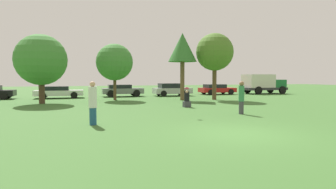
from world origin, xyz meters
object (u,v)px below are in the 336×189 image
tree_0 (41,60)px  parked_car_silver (172,89)px  parked_car_grey (122,90)px  person_catcher (241,97)px  tree_2 (182,48)px  delivery_truck_green (262,83)px  person_thrower (93,103)px  parked_car_red (217,89)px  tree_3 (215,52)px  frisbee (187,88)px  parked_car_white (58,92)px  bystander_sitting (187,100)px  tree_1 (115,62)px

tree_0 → parked_car_silver: tree_0 is taller
parked_car_grey → person_catcher: bearing=-75.8°
tree_2 → delivery_truck_green: size_ratio=1.07×
person_thrower → parked_car_red: (14.86, 17.54, -0.29)m
person_thrower → tree_3: 15.59m
parked_car_grey → parked_car_silver: size_ratio=1.04×
frisbee → tree_0: size_ratio=0.05×
person_thrower → parked_car_red: size_ratio=0.44×
parked_car_silver → parked_car_red: size_ratio=0.97×
delivery_truck_green → tree_3: bearing=-145.6°
parked_car_white → parked_car_silver: size_ratio=1.10×
frisbee → parked_car_silver: bearing=74.0°
bystander_sitting → tree_0: tree_0 is taller
bystander_sitting → tree_3: size_ratio=0.19×
person_thrower → bystander_sitting: (6.30, 5.37, -0.46)m
frisbee → tree_1: (-2.00, 11.84, 1.85)m
tree_3 → parked_car_silver: bearing=107.7°
frisbee → parked_car_red: (10.29, 16.52, -0.79)m
bystander_sitting → parked_car_silver: bearing=76.3°
parked_car_white → parked_car_grey: size_ratio=1.06×
tree_0 → parked_car_white: (0.83, 5.60, -2.65)m
bystander_sitting → delivery_truck_green: delivery_truck_green is taller
bystander_sitting → parked_car_grey: parked_car_grey is taller
tree_1 → parked_car_silver: 7.95m
bystander_sitting → tree_0: 11.38m
tree_0 → parked_car_red: tree_0 is taller
frisbee → person_catcher: bearing=2.2°
person_catcher → parked_car_white: person_catcher is taller
person_catcher → tree_2: size_ratio=0.30×
person_thrower → frisbee: bearing=4.2°
parked_car_white → person_thrower: bearing=-81.7°
parked_car_red → delivery_truck_green: 6.01m
bystander_sitting → parked_car_red: 14.87m
tree_3 → person_catcher: bearing=-109.0°
person_catcher → tree_2: tree_2 is taller
parked_car_grey → tree_1: bearing=-105.9°
frisbee → parked_car_red: 19.48m
parked_car_grey → delivery_truck_green: size_ratio=0.77×
tree_3 → tree_0: bearing=177.7°
tree_0 → tree_2: size_ratio=0.90×
person_thrower → tree_1: tree_1 is taller
tree_3 → parked_car_red: bearing=60.9°
parked_car_white → parked_car_red: parked_car_red is taller
bystander_sitting → parked_car_grey: size_ratio=0.27×
tree_1 → tree_2: tree_2 is taller
delivery_truck_green → person_catcher: bearing=-128.7°
tree_2 → parked_car_silver: bearing=80.5°
person_catcher → parked_car_silver: (1.31, 15.51, -0.22)m
tree_0 → parked_car_silver: (12.15, 5.50, -2.56)m
parked_car_grey → parked_car_white: bearing=-175.3°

